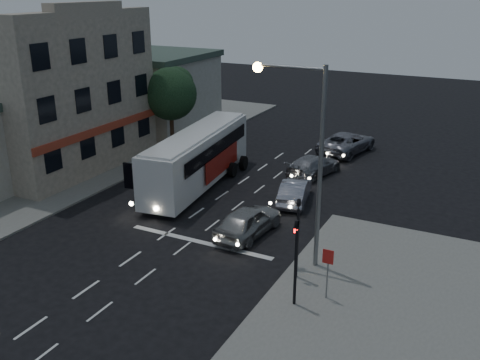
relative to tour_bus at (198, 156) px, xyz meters
The scene contains 15 objects.
ground 9.38m from the tour_bus, 76.11° to the right, with size 120.00×120.00×0.00m, color black.
sidewalk_far 11.00m from the tour_bus, behind, with size 12.00×50.00×0.12m, color slate.
road_markings 6.87m from the tour_bus, 58.08° to the right, with size 8.00×30.55×0.01m.
tour_bus is the anchor object (origin of this frame).
car_suv 7.97m from the tour_bus, 40.38° to the right, with size 1.84×4.58×1.56m, color #959595.
car_sedan_a 6.66m from the tour_bus, ahead, with size 1.47×4.22×1.39m, color #9B9AA9.
car_sedan_b 7.95m from the tour_bus, 40.90° to the left, with size 1.93×4.75×1.38m, color gray.
car_sedan_c 13.01m from the tour_bus, 60.06° to the left, with size 2.63×5.71×1.59m, color gray.
traffic_signal_main 12.74m from the tour_bus, 39.67° to the right, with size 0.25×0.35×4.10m.
traffic_signal_side 14.58m from the tour_bus, 43.90° to the right, with size 0.18×0.15×4.10m.
regulatory_sign 14.70m from the tour_bus, 38.48° to the right, with size 0.45×0.12×2.20m.
streetlight 12.27m from the tour_bus, 35.09° to the right, with size 3.32×0.44×9.00m.
main_building 12.22m from the tour_bus, behind, with size 10.12×12.00×11.00m.
low_building_north 15.90m from the tour_bus, 135.52° to the left, with size 9.40×9.40×6.50m.
street_tree 8.95m from the tour_bus, 134.47° to the left, with size 4.00×4.00×6.20m.
Camera 1 is at (14.62, -18.56, 12.12)m, focal length 40.00 mm.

